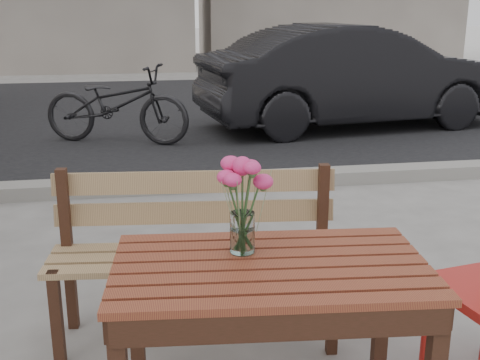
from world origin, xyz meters
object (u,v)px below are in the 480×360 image
object	(u,v)px
main_table	(270,293)
main_vase	(242,194)
bicycle	(116,104)
parked_car	(354,76)

from	to	relation	value
main_table	main_vase	size ratio (longest dim) A/B	3.24
bicycle	main_table	bearing A→B (deg)	-151.79
parked_car	bicycle	size ratio (longest dim) A/B	2.31
main_vase	bicycle	bearing A→B (deg)	96.85
main_table	bicycle	distance (m)	5.22
bicycle	parked_car	bearing A→B (deg)	-60.32
main_vase	parked_car	bearing A→B (deg)	66.12
main_table	parked_car	world-z (taller)	parked_car
bicycle	main_vase	bearing A→B (deg)	-152.52
parked_car	bicycle	bearing A→B (deg)	91.05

